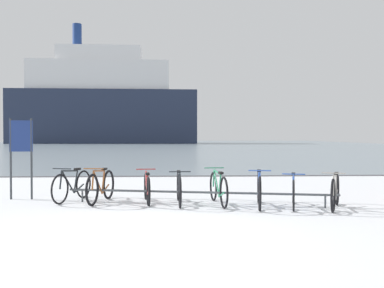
# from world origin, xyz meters

# --- Properties ---
(ground) EXTENTS (80.00, 132.00, 0.08)m
(ground) POSITION_xyz_m (0.00, 53.90, -0.04)
(ground) COLOR white
(bike_rack) EXTENTS (5.95, 1.27, 0.31)m
(bike_rack) POSITION_xyz_m (1.24, 3.27, 0.27)
(bike_rack) COLOR #4C5156
(bike_rack) RESTS_ON ground
(bicycle_0) EXTENTS (0.65, 1.64, 0.81)m
(bicycle_0) POSITION_xyz_m (-1.69, 3.93, 0.37)
(bicycle_0) COLOR black
(bicycle_0) RESTS_ON ground
(bicycle_1) EXTENTS (0.51, 1.72, 0.83)m
(bicycle_1) POSITION_xyz_m (-0.99, 3.69, 0.37)
(bicycle_1) COLOR black
(bicycle_1) RESTS_ON ground
(bicycle_2) EXTENTS (0.46, 1.62, 0.75)m
(bicycle_2) POSITION_xyz_m (0.08, 3.62, 0.34)
(bicycle_2) COLOR black
(bicycle_2) RESTS_ON ground
(bicycle_3) EXTENTS (0.46, 1.74, 0.78)m
(bicycle_3) POSITION_xyz_m (0.81, 3.36, 0.35)
(bicycle_3) COLOR black
(bicycle_3) RESTS_ON ground
(bicycle_4) EXTENTS (0.46, 1.76, 0.80)m
(bicycle_4) POSITION_xyz_m (1.69, 3.29, 0.36)
(bicycle_4) COLOR black
(bicycle_4) RESTS_ON ground
(bicycle_5) EXTENTS (0.48, 1.72, 0.83)m
(bicycle_5) POSITION_xyz_m (2.53, 2.91, 0.38)
(bicycle_5) COLOR black
(bicycle_5) RESTS_ON ground
(bicycle_6) EXTENTS (0.58, 1.64, 0.77)m
(bicycle_6) POSITION_xyz_m (3.26, 2.85, 0.35)
(bicycle_6) COLOR black
(bicycle_6) RESTS_ON ground
(bicycle_7) EXTENTS (0.78, 1.53, 0.80)m
(bicycle_7) POSITION_xyz_m (4.08, 2.61, 0.36)
(bicycle_7) COLOR black
(bicycle_7) RESTS_ON ground
(info_sign) EXTENTS (0.55, 0.06, 1.96)m
(info_sign) POSITION_xyz_m (-2.99, 4.28, 1.33)
(info_sign) COLOR #33383D
(info_sign) RESTS_ON ground
(ferry_ship) EXTENTS (36.49, 10.90, 23.71)m
(ferry_ship) POSITION_xyz_m (-13.29, 80.51, 7.96)
(ferry_ship) COLOR #232D47
(ferry_ship) RESTS_ON ground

